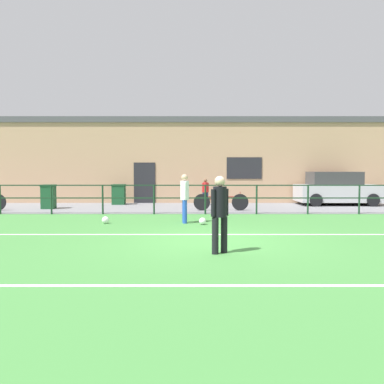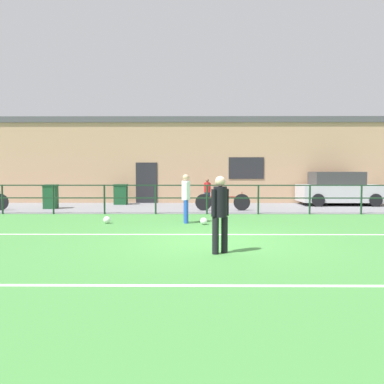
% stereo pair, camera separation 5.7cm
% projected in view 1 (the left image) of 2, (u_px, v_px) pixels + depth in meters
% --- Properties ---
extents(ground, '(60.00, 44.00, 0.04)m').
position_uv_depth(ground, '(215.00, 243.00, 9.51)').
color(ground, '#42843D').
extents(field_line_touchline, '(36.00, 0.11, 0.00)m').
position_uv_depth(field_line_touchline, '(213.00, 234.00, 10.63)').
color(field_line_touchline, white).
rests_on(field_line_touchline, ground).
extents(field_line_hash, '(36.00, 0.11, 0.00)m').
position_uv_depth(field_line_hash, '(228.00, 286.00, 5.94)').
color(field_line_hash, white).
rests_on(field_line_hash, ground).
extents(pavement_strip, '(48.00, 5.00, 0.02)m').
position_uv_depth(pavement_strip, '(205.00, 208.00, 18.00)').
color(pavement_strip, slate).
rests_on(pavement_strip, ground).
extents(perimeter_fence, '(36.07, 0.07, 1.15)m').
position_uv_depth(perimeter_fence, '(207.00, 195.00, 15.46)').
color(perimeter_fence, '#193823').
rests_on(perimeter_fence, ground).
extents(clubhouse_facade, '(28.00, 2.56, 4.45)m').
position_uv_depth(clubhouse_facade, '(203.00, 160.00, 21.57)').
color(clubhouse_facade, tan).
rests_on(clubhouse_facade, ground).
extents(player_goalkeeper, '(0.38, 0.30, 1.60)m').
position_uv_depth(player_goalkeeper, '(221.00, 210.00, 8.20)').
color(player_goalkeeper, black).
rests_on(player_goalkeeper, ground).
extents(player_striker, '(0.28, 0.43, 1.59)m').
position_uv_depth(player_striker, '(186.00, 195.00, 12.91)').
color(player_striker, blue).
rests_on(player_striker, ground).
extents(soccer_ball_match, '(0.23, 0.23, 0.23)m').
position_uv_depth(soccer_ball_match, '(107.00, 220.00, 12.81)').
color(soccer_ball_match, white).
rests_on(soccer_ball_match, ground).
extents(soccer_ball_spare, '(0.22, 0.22, 0.22)m').
position_uv_depth(soccer_ball_spare, '(204.00, 221.00, 12.54)').
color(soccer_ball_spare, white).
rests_on(soccer_ball_spare, ground).
extents(spectator_child, '(0.34, 0.22, 1.27)m').
position_uv_depth(spectator_child, '(207.00, 190.00, 19.44)').
color(spectator_child, '#232D4C').
rests_on(spectator_child, pavement_strip).
extents(parked_car_red, '(3.91, 1.93, 1.61)m').
position_uv_depth(parked_car_red, '(338.00, 189.00, 19.34)').
color(parked_car_red, '#B7B7BC').
rests_on(parked_car_red, pavement_strip).
extents(bicycle_parked_0, '(2.30, 0.04, 0.79)m').
position_uv_depth(bicycle_parked_0, '(222.00, 202.00, 16.68)').
color(bicycle_parked_0, black).
rests_on(bicycle_parked_0, pavement_strip).
extents(trash_bin_0, '(0.58, 0.49, 1.06)m').
position_uv_depth(trash_bin_0, '(50.00, 196.00, 17.47)').
color(trash_bin_0, '#194C28').
rests_on(trash_bin_0, pavement_strip).
extents(trash_bin_1, '(0.65, 0.55, 1.00)m').
position_uv_depth(trash_bin_1, '(120.00, 194.00, 19.58)').
color(trash_bin_1, '#194C28').
rests_on(trash_bin_1, pavement_strip).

